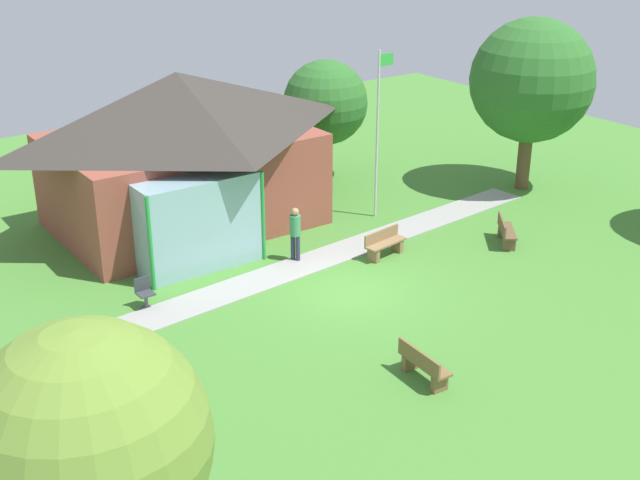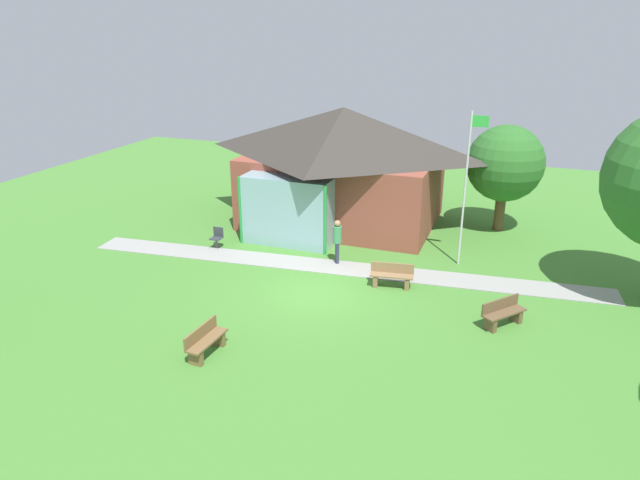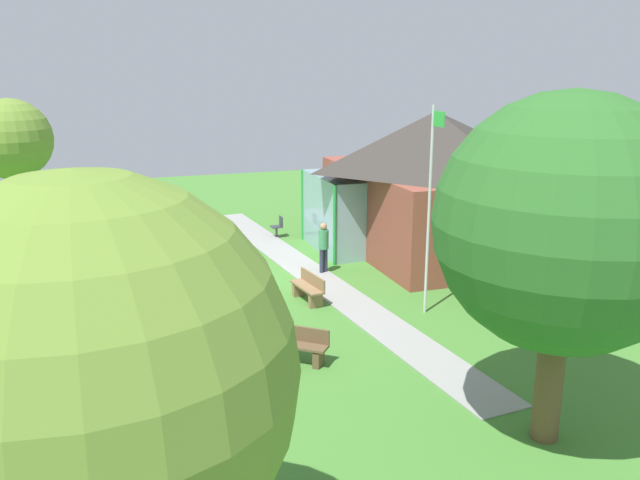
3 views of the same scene
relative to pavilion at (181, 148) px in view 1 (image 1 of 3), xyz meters
The scene contains 12 objects.
ground_plane 7.99m from the pavilion, 78.41° to the right, with size 44.00×44.00×0.00m, color #478433.
pavilion is the anchor object (origin of this frame).
footpath 5.95m from the pavilion, 73.44° to the right, with size 19.82×1.30×0.03m, color #999993.
flagpole 6.63m from the pavilion, 28.05° to the right, with size 0.64×0.08×5.81m.
bench_mid_right 10.97m from the pavilion, 44.18° to the right, with size 1.29×1.44×0.84m.
bench_front_center 12.25m from the pavilion, 89.88° to the right, with size 0.53×1.52×0.84m.
bench_rear_near_path 7.48m from the pavilion, 57.03° to the right, with size 1.55×0.66×0.84m.
patio_chair_west 6.52m from the pavilion, 127.49° to the right, with size 0.44×0.44×0.86m.
visitor_on_path 5.13m from the pavilion, 73.14° to the right, with size 0.34×0.34×1.74m.
tree_behind_pavilion_right 7.10m from the pavilion, 11.92° to the left, with size 3.29×3.29×4.66m.
tree_east_hedge 13.04m from the pavilion, 18.09° to the right, with size 4.57×4.57×6.44m.
tree_lawn_corner 17.40m from the pavilion, 120.49° to the right, with size 3.38×3.38×5.53m.
Camera 1 is at (-13.08, -16.82, 10.63)m, focal length 46.55 mm.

